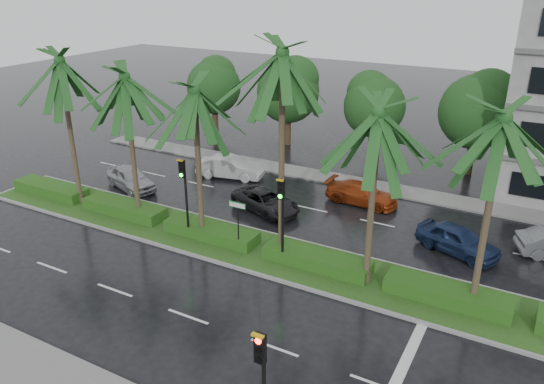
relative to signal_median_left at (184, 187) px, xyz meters
The scene contains 15 objects.
ground 5.01m from the signal_median_left, ahead, with size 120.00×120.00×0.00m, color black.
far_sidewalk 12.71m from the signal_median_left, 71.13° to the left, with size 40.00×2.00×0.12m, color slate.
median 5.00m from the signal_median_left, ahead, with size 36.00×4.00×0.15m.
hedge 4.79m from the signal_median_left, ahead, with size 35.20×1.40×0.60m.
lane_markings 7.68m from the signal_median_left, ahead, with size 34.00×13.06×0.01m.
palm_row 5.49m from the signal_median_left, 14.64° to the left, with size 26.30×4.20×10.46m.
signal_median_left is the anchor object (origin of this frame).
signal_median_right 5.50m from the signal_median_left, ahead, with size 0.34×0.42×4.36m.
street_sign 3.13m from the signal_median_left, ahead, with size 0.95×0.09×2.60m.
bg_trees 18.37m from the signal_median_left, 70.87° to the left, with size 33.05×5.57×8.05m.
car_silver 8.79m from the signal_median_left, 152.03° to the left, with size 4.22×1.70×1.44m, color #A3A6AA.
car_white 9.50m from the signal_median_left, 108.98° to the left, with size 4.46×1.56×1.47m, color #B3B3B3.
car_darkgrey 5.93m from the signal_median_left, 70.97° to the left, with size 4.43×2.04×1.23m, color black.
car_red 11.11m from the signal_median_left, 54.71° to the left, with size 4.37×1.78×1.27m, color #9C3511.
car_blue 13.81m from the signal_median_left, 23.41° to the left, with size 4.16×1.67×1.42m, color navy.
Camera 1 is at (11.58, -19.03, 13.01)m, focal length 35.00 mm.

